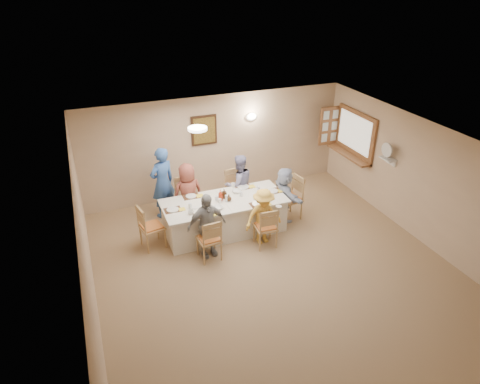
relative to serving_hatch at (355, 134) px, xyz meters
name	(u,v)px	position (x,y,z in m)	size (l,w,h in m)	color
ground	(277,271)	(-3.21, -2.40, -1.50)	(7.00, 7.00, 0.00)	tan
room_walls	(280,201)	(-3.21, -2.40, 0.01)	(7.00, 7.00, 7.00)	tan
wall_picture	(204,130)	(-3.51, 1.06, 0.20)	(0.62, 0.05, 0.72)	black
wall_sconce	(252,117)	(-2.31, 1.04, 0.40)	(0.26, 0.09, 0.18)	white
ceiling_light	(198,129)	(-4.21, -0.90, 0.97)	(0.36, 0.36, 0.05)	white
serving_hatch	(355,134)	(0.00, 0.00, 0.00)	(0.06, 1.50, 1.15)	brown
hatch_sill	(349,155)	(-0.12, 0.00, -0.53)	(0.30, 1.50, 0.05)	brown
shutter_door	(329,126)	(-0.26, 0.76, 0.00)	(0.55, 0.04, 1.00)	brown
fan_shelf	(388,159)	(-0.08, -1.35, -0.10)	(0.22, 0.36, 0.03)	white
desk_fan	(388,153)	(-0.11, -1.35, 0.05)	(0.30, 0.30, 0.28)	#A5A5A8
dining_table	(224,216)	(-3.66, -0.72, -1.12)	(2.60, 1.10, 0.76)	white
chair_back_left	(187,200)	(-4.26, 0.08, -1.01)	(0.47, 0.47, 0.98)	tan
chair_back_right	(237,191)	(-3.06, 0.08, -1.01)	(0.47, 0.47, 0.98)	tan
chair_front_left	(209,238)	(-4.26, -1.52, -1.05)	(0.43, 0.43, 0.91)	tan
chair_front_right	(265,226)	(-3.06, -1.52, -1.05)	(0.44, 0.44, 0.91)	tan
chair_left_end	(152,226)	(-5.21, -0.72, -1.02)	(0.46, 0.46, 0.96)	tan
chair_right_end	(289,198)	(-2.11, -0.72, -0.99)	(0.49, 0.49, 1.02)	tan
diner_back_left	(188,194)	(-4.26, -0.04, -0.80)	(0.73, 0.52, 1.40)	brown
diner_back_right	(239,184)	(-3.06, -0.04, -0.79)	(0.75, 0.61, 1.42)	#8584AE
diner_front_left	(207,225)	(-4.26, -1.40, -0.82)	(0.83, 0.41, 1.36)	#959595
diner_front_right	(263,217)	(-3.06, -1.40, -0.89)	(0.81, 0.50, 1.23)	#ECB544
diner_right_end	(284,194)	(-2.24, -0.72, -0.87)	(0.41, 1.18, 1.26)	#ACB7D3
caregiver	(163,183)	(-4.71, 0.43, -0.67)	(0.71, 0.60, 1.66)	#3967B9
placemat_fl	(203,215)	(-4.26, -1.14, -0.74)	(0.33, 0.24, 0.01)	#472B19
plate_fl	(203,215)	(-4.26, -1.14, -0.73)	(0.25, 0.25, 0.02)	white
napkin_fl	(212,214)	(-4.08, -1.19, -0.73)	(0.15, 0.15, 0.01)	yellow
placemat_fr	(258,204)	(-3.06, -1.14, -0.74)	(0.34, 0.25, 0.01)	#472B19
plate_fr	(258,204)	(-3.06, -1.14, -0.73)	(0.26, 0.26, 0.02)	white
napkin_fr	(267,204)	(-2.88, -1.19, -0.73)	(0.14, 0.14, 0.01)	yellow
placemat_bl	(191,196)	(-4.26, -0.30, -0.74)	(0.35, 0.26, 0.01)	#472B19
plate_bl	(191,196)	(-4.26, -0.30, -0.73)	(0.22, 0.22, 0.01)	white
napkin_bl	(200,196)	(-4.08, -0.35, -0.73)	(0.15, 0.15, 0.01)	yellow
placemat_br	(243,187)	(-3.06, -0.30, -0.74)	(0.35, 0.26, 0.01)	#472B19
plate_br	(243,187)	(-3.06, -0.30, -0.73)	(0.26, 0.26, 0.02)	white
napkin_br	(252,186)	(-2.88, -0.35, -0.73)	(0.15, 0.15, 0.01)	yellow
placemat_le	(173,210)	(-4.76, -0.72, -0.74)	(0.34, 0.25, 0.01)	#472B19
plate_le	(173,209)	(-4.76, -0.72, -0.73)	(0.25, 0.25, 0.02)	white
napkin_le	(182,209)	(-4.58, -0.77, -0.73)	(0.13, 0.13, 0.01)	yellow
placemat_re	(272,191)	(-2.54, -0.72, -0.74)	(0.36, 0.27, 0.01)	#472B19
plate_re	(272,191)	(-2.54, -0.72, -0.73)	(0.24, 0.24, 0.02)	white
napkin_re	(281,191)	(-2.36, -0.77, -0.73)	(0.15, 0.15, 0.01)	yellow
teacup_a	(191,212)	(-4.46, -1.01, -0.70)	(0.14, 0.14, 0.09)	white
teacup_b	(233,185)	(-3.26, -0.21, -0.69)	(0.12, 0.12, 0.09)	white
bowl_a	(218,208)	(-3.89, -1.00, -0.71)	(0.27, 0.27, 0.05)	white
bowl_b	(237,191)	(-3.29, -0.48, -0.71)	(0.26, 0.26, 0.06)	white
condiment_ketchup	(220,195)	(-3.73, -0.70, -0.62)	(0.13, 0.13, 0.25)	#B02A0F
condiment_brown	(224,194)	(-3.62, -0.62, -0.64)	(0.10, 0.11, 0.21)	#3E2410
condiment_malt	(229,198)	(-3.57, -0.78, -0.66)	(0.14, 0.14, 0.15)	#3E2410
drinking_glass	(217,198)	(-3.81, -0.67, -0.68)	(0.07, 0.07, 0.10)	silver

